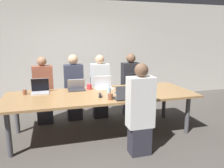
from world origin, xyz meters
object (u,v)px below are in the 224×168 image
at_px(person_far_left, 44,92).
at_px(person_near_midright, 140,111).
at_px(laptop_far_midleft, 76,87).
at_px(laptop_far_left, 40,89).
at_px(stapler, 100,95).
at_px(cup_far_midleft, 89,87).
at_px(laptop_far_center, 103,85).
at_px(laptop_near_midright, 125,96).
at_px(cup_near_midright, 110,97).
at_px(person_far_midleft, 74,88).
at_px(cup_far_left, 25,92).
at_px(cup_far_right, 148,83).
at_px(bottle_near_midright, 109,93).
at_px(laptop_far_right, 137,82).
at_px(person_far_center, 100,88).
at_px(person_far_right, 130,85).

bearing_deg(person_far_left, person_near_midright, -49.92).
relative_size(person_far_left, person_near_midright, 0.99).
relative_size(person_near_midright, laptop_far_midleft, 4.21).
xyz_separation_m(laptop_far_left, person_near_midright, (1.48, -1.27, -0.16)).
bearing_deg(stapler, cup_far_midleft, 110.47).
height_order(laptop_far_left, laptop_far_midleft, laptop_far_left).
distance_m(laptop_far_center, laptop_near_midright, 0.90).
relative_size(person_near_midright, stapler, 9.17).
xyz_separation_m(person_near_midright, cup_near_midright, (-0.34, 0.47, 0.13)).
bearing_deg(laptop_far_left, person_far_midleft, 36.42).
bearing_deg(cup_near_midright, person_near_midright, -53.94).
bearing_deg(cup_near_midright, cup_far_left, 152.41).
relative_size(laptop_far_center, cup_far_right, 3.75).
bearing_deg(laptop_far_midleft, stapler, -61.27).
distance_m(laptop_far_left, person_far_left, 0.48).
bearing_deg(cup_far_right, cup_near_midright, -141.22).
bearing_deg(cup_far_left, bottle_near_midright, -25.16).
bearing_deg(bottle_near_midright, person_far_midleft, 110.78).
relative_size(person_far_left, cup_far_left, 15.59).
relative_size(cup_far_left, laptop_far_midleft, 0.27).
distance_m(person_near_midright, cup_near_midright, 0.60).
bearing_deg(laptop_far_midleft, cup_far_midleft, -1.68).
distance_m(person_far_left, stapler, 1.42).
bearing_deg(laptop_far_left, laptop_far_right, 2.84).
bearing_deg(laptop_far_center, laptop_far_midleft, 179.47).
relative_size(laptop_far_center, cup_far_midleft, 3.45).
distance_m(bottle_near_midright, stapler, 0.20).
height_order(cup_far_left, bottle_near_midright, bottle_near_midright).
bearing_deg(cup_far_midleft, cup_near_midright, -75.67).
xyz_separation_m(person_far_center, laptop_far_midleft, (-0.58, -0.44, 0.15)).
relative_size(laptop_near_midright, cup_near_midright, 3.25).
bearing_deg(cup_near_midright, laptop_far_center, 84.38).
relative_size(person_far_center, laptop_far_midleft, 4.19).
distance_m(person_far_left, cup_near_midright, 1.66).
distance_m(person_far_left, laptop_far_right, 1.97).
height_order(person_far_right, stapler, person_far_right).
bearing_deg(laptop_near_midright, cup_far_right, -132.23).
distance_m(laptop_far_midleft, stapler, 0.70).
relative_size(person_far_center, cup_near_midright, 13.73).
height_order(cup_near_midright, person_far_midleft, person_far_midleft).
relative_size(person_far_left, cup_near_midright, 13.64).
distance_m(person_far_right, person_far_midleft, 1.30).
xyz_separation_m(laptop_far_center, bottle_near_midright, (-0.08, -0.75, 0.03)).
bearing_deg(bottle_near_midright, cup_near_midright, -88.33).
height_order(person_far_center, laptop_far_right, person_far_center).
relative_size(person_near_midright, person_far_midleft, 0.99).
distance_m(laptop_far_right, stapler, 1.18).
height_order(bottle_near_midright, cup_far_midleft, bottle_near_midright).
distance_m(cup_near_midright, person_far_midleft, 1.38).
bearing_deg(person_far_right, person_far_midleft, 178.77).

